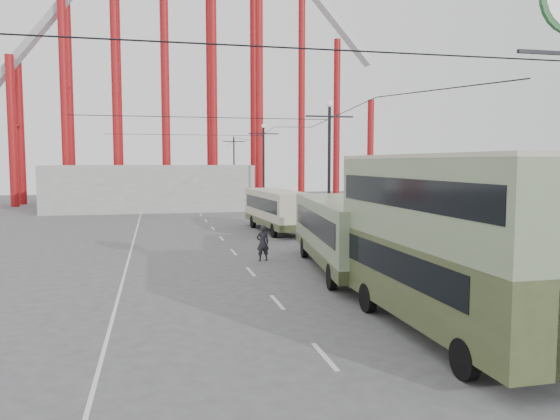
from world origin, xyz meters
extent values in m
plane|color=#4D4D50|center=(0.00, 0.00, 0.00)|extent=(160.00, 160.00, 0.00)
cube|color=silver|center=(-1.00, 19.00, 0.01)|extent=(0.15, 82.00, 0.01)
cube|color=silver|center=(5.40, 20.00, 0.01)|extent=(0.12, 120.00, 0.01)
cube|color=silver|center=(-7.00, 20.00, 0.01)|extent=(0.12, 120.00, 0.01)
cylinder|color=black|center=(5.60, -3.00, 0.25)|extent=(0.44, 0.44, 0.50)
cylinder|color=black|center=(5.60, 18.00, 4.50)|extent=(0.20, 0.20, 9.00)
cylinder|color=black|center=(5.60, 18.00, 0.25)|extent=(0.44, 0.44, 0.50)
cube|color=black|center=(5.60, 18.00, 8.30)|extent=(3.20, 0.10, 0.10)
sphere|color=white|center=(5.60, 18.00, 9.10)|extent=(0.44, 0.44, 0.44)
cylinder|color=black|center=(5.60, 40.00, 4.50)|extent=(0.20, 0.20, 9.00)
cylinder|color=black|center=(5.60, 40.00, 0.25)|extent=(0.44, 0.44, 0.50)
cube|color=black|center=(5.60, 40.00, 8.30)|extent=(3.20, 0.10, 0.10)
sphere|color=white|center=(5.60, 40.00, 9.10)|extent=(0.44, 0.44, 0.44)
cylinder|color=black|center=(5.60, 62.00, 4.50)|extent=(0.20, 0.20, 9.00)
cylinder|color=black|center=(5.60, 62.00, 0.25)|extent=(0.44, 0.44, 0.50)
cube|color=black|center=(5.60, 62.00, 8.30)|extent=(3.20, 0.10, 0.10)
sphere|color=white|center=(5.60, 62.00, 9.10)|extent=(0.44, 0.44, 0.44)
cylinder|color=maroon|center=(-22.00, 55.00, 9.00)|extent=(1.00, 1.00, 18.00)
cylinder|color=maroon|center=(-22.00, 59.00, 9.00)|extent=(1.00, 1.00, 18.00)
cylinder|color=maroon|center=(-16.00, 55.00, 13.50)|extent=(1.00, 1.00, 27.00)
cylinder|color=maroon|center=(-16.00, 59.00, 13.50)|extent=(1.00, 1.00, 27.00)
cylinder|color=maroon|center=(-10.00, 55.00, 18.00)|extent=(1.00, 1.00, 36.00)
cylinder|color=maroon|center=(-10.00, 59.00, 18.00)|extent=(1.00, 1.00, 36.00)
cylinder|color=maroon|center=(-4.00, 55.00, 22.50)|extent=(1.00, 1.00, 45.00)
cylinder|color=maroon|center=(-4.00, 59.00, 22.50)|extent=(1.00, 1.00, 45.00)
cylinder|color=maroon|center=(2.00, 59.00, 26.00)|extent=(1.00, 1.00, 52.00)
cylinder|color=maroon|center=(14.00, 56.00, 15.00)|extent=(0.90, 0.90, 30.00)
cylinder|color=maroon|center=(19.00, 56.00, 11.00)|extent=(0.90, 0.90, 22.00)
cylinder|color=maroon|center=(24.00, 56.00, 7.00)|extent=(0.90, 0.90, 14.00)
cube|color=#A5A5A9|center=(19.00, 56.00, 24.00)|extent=(9.89, 2.00, 10.87)
cube|color=gray|center=(-6.00, 47.00, 2.50)|extent=(22.00, 10.00, 5.00)
cube|color=#394425|center=(3.04, -0.98, 1.72)|extent=(2.65, 10.43, 2.29)
cube|color=black|center=(3.04, -0.98, 2.19)|extent=(2.68, 8.35, 0.94)
cube|color=gray|center=(3.04, -0.98, 3.02)|extent=(2.67, 10.43, 0.31)
cube|color=gray|center=(3.04, -0.98, 4.33)|extent=(2.65, 10.43, 2.29)
cube|color=black|center=(3.04, -0.98, 4.43)|extent=(2.68, 9.81, 0.89)
cube|color=#BBB497|center=(3.04, -0.98, 5.53)|extent=(2.67, 10.43, 0.13)
cylinder|color=black|center=(1.85, 1.94, 0.52)|extent=(0.30, 1.04, 1.04)
cylinder|color=black|center=(4.21, 1.95, 0.52)|extent=(0.30, 1.04, 1.04)
cylinder|color=black|center=(1.88, -4.32, 0.52)|extent=(0.30, 1.04, 1.04)
cylinder|color=black|center=(4.23, -4.31, 0.52)|extent=(0.30, 1.04, 1.04)
cube|color=gray|center=(3.44, 9.44, 1.95)|extent=(4.26, 12.52, 2.68)
cube|color=black|center=(3.44, 9.44, 2.40)|extent=(4.13, 11.19, 1.06)
cube|color=#394425|center=(3.44, 9.44, 0.89)|extent=(4.29, 12.52, 0.56)
cube|color=gray|center=(3.44, 9.44, 3.38)|extent=(4.28, 12.52, 0.18)
cylinder|color=black|center=(2.61, 13.03, 0.56)|extent=(0.45, 1.15, 1.12)
cylinder|color=black|center=(5.11, 12.72, 0.56)|extent=(0.45, 1.15, 1.12)
cylinder|color=black|center=(1.71, 5.72, 0.56)|extent=(0.45, 1.15, 1.12)
cylinder|color=black|center=(4.22, 5.42, 0.56)|extent=(0.45, 1.15, 1.12)
cube|color=#BBB497|center=(3.61, 24.93, 1.78)|extent=(3.23, 10.32, 2.44)
cube|color=black|center=(3.61, 24.93, 2.19)|extent=(3.19, 9.11, 0.97)
cube|color=#394425|center=(3.61, 24.93, 0.81)|extent=(3.26, 10.32, 0.51)
cube|color=#BBB497|center=(3.61, 24.93, 3.08)|extent=(3.25, 10.32, 0.16)
cylinder|color=black|center=(2.28, 27.49, 0.51)|extent=(0.35, 1.03, 1.02)
cylinder|color=black|center=(4.57, 27.64, 0.51)|extent=(0.35, 1.03, 1.02)
cylinder|color=black|center=(2.67, 21.80, 0.51)|extent=(0.35, 1.03, 1.02)
cylinder|color=black|center=(4.96, 21.96, 0.51)|extent=(0.35, 1.03, 1.02)
imported|color=black|center=(0.15, 12.78, 0.98)|extent=(0.77, 0.56, 1.96)
camera|label=1|loc=(-5.48, -16.01, 5.36)|focal=35.00mm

